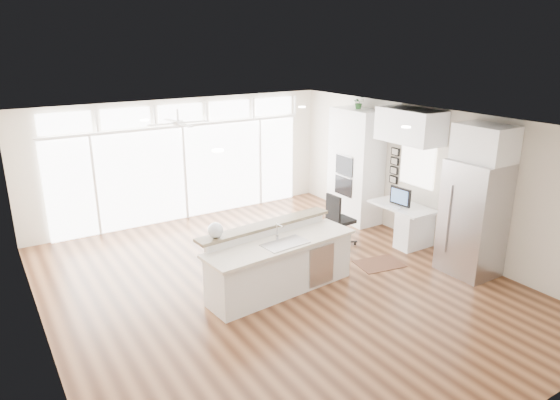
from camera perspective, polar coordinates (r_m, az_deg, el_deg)
floor at (r=8.45m, az=-0.31°, el=-9.76°), size 7.00×8.00×0.02m
ceiling at (r=7.58m, az=-0.35°, el=8.68°), size 7.00×8.00×0.02m
wall_back at (r=11.38m, az=-11.08°, el=4.54°), size 7.00×0.04×2.70m
wall_front at (r=5.27m, az=24.00°, el=-12.94°), size 7.00×0.04×2.70m
wall_left at (r=6.87m, az=-26.10°, el=-5.97°), size 0.04×8.00×2.70m
wall_right at (r=10.13m, az=16.74°, el=2.46°), size 0.04×8.00×2.70m
glass_wall at (r=11.40m, az=-10.88°, el=3.02°), size 5.80×0.06×2.08m
transom_row at (r=11.14m, az=-11.29°, el=9.65°), size 5.90×0.06×0.40m
desk_window at (r=10.24m, az=15.44°, el=3.90°), size 0.04×0.85×0.85m
ceiling_fan at (r=9.89m, az=-11.60°, el=9.20°), size 1.16×1.16×0.32m
recessed_lights at (r=7.76m, az=-1.14°, el=8.74°), size 3.40×3.00×0.02m
oven_cabinet at (r=11.15m, az=8.65°, el=3.88°), size 0.64×1.20×2.50m
desk_nook at (r=10.35m, az=13.66°, el=-2.61°), size 0.72×1.30×0.76m
upper_cabinets at (r=9.88m, az=14.67°, el=8.21°), size 0.64×1.30×0.64m
refrigerator at (r=9.14m, az=21.22°, el=-1.96°), size 0.76×0.90×2.00m
fridge_cabinet at (r=8.86m, az=22.40°, el=6.05°), size 0.64×0.90×0.60m
framed_photos at (r=10.69m, az=12.95°, el=3.84°), size 0.06×0.22×0.80m
kitchen_island at (r=8.06m, az=0.13°, el=-7.01°), size 2.69×1.22×1.04m
rug at (r=9.36m, az=11.28°, el=-7.17°), size 0.91×0.72×0.01m
office_chair at (r=9.87m, az=6.99°, el=-2.28°), size 0.58×0.53×1.06m
fishbowl at (r=7.63m, az=-7.38°, el=-3.45°), size 0.25×0.25×0.24m
monitor at (r=10.10m, az=13.59°, el=0.40°), size 0.13×0.49×0.41m
keyboard at (r=10.05m, az=12.82°, el=-0.82°), size 0.14×0.30×0.01m
potted_plant at (r=10.91m, az=8.99°, el=10.79°), size 0.27×0.29×0.21m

